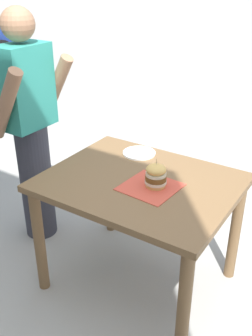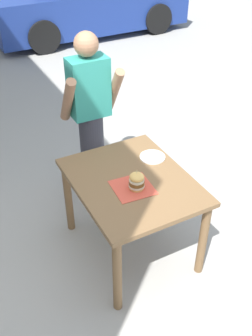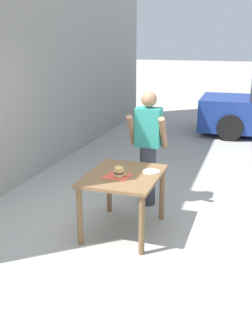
# 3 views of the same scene
# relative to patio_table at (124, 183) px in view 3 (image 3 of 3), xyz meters

# --- Properties ---
(ground_plane) EXTENTS (80.00, 80.00, 0.00)m
(ground_plane) POSITION_rel_patio_table_xyz_m (0.00, 0.00, -0.65)
(ground_plane) COLOR #ADAAA3
(patio_table) EXTENTS (0.89, 1.11, 0.78)m
(patio_table) POSITION_rel_patio_table_xyz_m (0.00, 0.00, 0.00)
(patio_table) COLOR brown
(patio_table) RESTS_ON ground
(serving_paper) EXTENTS (0.32, 0.32, 0.00)m
(serving_paper) POSITION_rel_patio_table_xyz_m (-0.04, -0.09, 0.13)
(serving_paper) COLOR #D64C38
(serving_paper) RESTS_ON patio_table
(sandwich) EXTENTS (0.12, 0.12, 0.17)m
(sandwich) POSITION_rel_patio_table_xyz_m (-0.02, -0.11, 0.20)
(sandwich) COLOR #E5B25B
(sandwich) RESTS_ON serving_paper
(pickle_spear) EXTENTS (0.07, 0.08, 0.02)m
(pickle_spear) POSITION_rel_patio_table_xyz_m (0.04, -0.09, 0.14)
(pickle_spear) COLOR #8EA83D
(pickle_spear) RESTS_ON serving_paper
(side_plate_with_forks) EXTENTS (0.22, 0.22, 0.02)m
(side_plate_with_forks) POSITION_rel_patio_table_xyz_m (0.31, 0.19, 0.13)
(side_plate_with_forks) COLOR white
(side_plate_with_forks) RESTS_ON patio_table
(diner_across_table) EXTENTS (0.55, 0.35, 1.69)m
(diner_across_table) POSITION_rel_patio_table_xyz_m (0.06, 0.94, 0.23)
(diner_across_table) COLOR #33333D
(diner_across_table) RESTS_ON ground
(building_wall) EXTENTS (0.30, 10.00, 5.56)m
(building_wall) POSITION_rel_patio_table_xyz_m (-2.37, 2.82, 2.12)
(building_wall) COLOR gray
(building_wall) RESTS_ON ground
(parked_car_mid_block) EXTENTS (4.25, 1.93, 1.60)m
(parked_car_mid_block) POSITION_rel_patio_table_xyz_m (-4.60, 6.00, 0.07)
(parked_car_mid_block) COLOR red
(parked_car_mid_block) RESTS_ON ground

